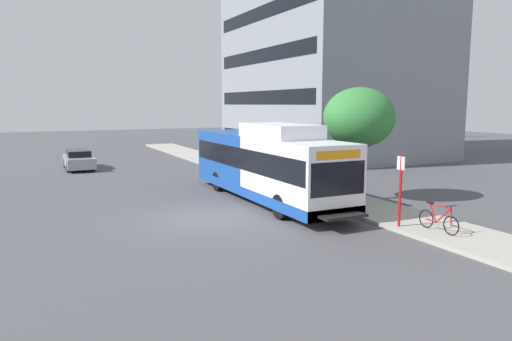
% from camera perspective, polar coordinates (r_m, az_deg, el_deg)
% --- Properties ---
extents(ground_plane, '(120.00, 120.00, 0.00)m').
position_cam_1_polar(ground_plane, '(26.35, -12.36, -1.97)').
color(ground_plane, '#4C4C51').
extents(sidewalk_curb, '(3.00, 56.00, 0.14)m').
position_cam_1_polar(sidewalk_curb, '(27.03, 3.25, -1.40)').
color(sidewalk_curb, '#A8A399').
rests_on(sidewalk_curb, ground).
extents(transit_bus, '(2.58, 12.25, 3.65)m').
position_cam_1_polar(transit_bus, '(21.96, 1.19, 0.73)').
color(transit_bus, white).
rests_on(transit_bus, ground).
extents(bus_stop_sign_pole, '(0.10, 0.36, 2.60)m').
position_cam_1_polar(bus_stop_sign_pole, '(17.51, 17.16, -1.70)').
color(bus_stop_sign_pole, red).
rests_on(bus_stop_sign_pole, sidewalk_curb).
extents(bicycle_parked, '(0.52, 1.76, 1.02)m').
position_cam_1_polar(bicycle_parked, '(17.46, 21.30, -5.57)').
color(bicycle_parked, black).
rests_on(bicycle_parked, sidewalk_curb).
extents(street_tree_near_stop, '(3.28, 3.28, 5.15)m').
position_cam_1_polar(street_tree_near_stop, '(22.26, 12.41, 6.26)').
color(street_tree_near_stop, '#4C3823').
rests_on(street_tree_near_stop, sidewalk_curb).
extents(parked_car_far_lane, '(1.80, 4.50, 1.33)m').
position_cam_1_polar(parked_car_far_lane, '(35.01, -20.74, 1.24)').
color(parked_car_far_lane, '#93999E').
rests_on(parked_car_far_lane, ground).
extents(lattice_comm_tower, '(1.10, 1.10, 31.21)m').
position_cam_1_polar(lattice_comm_tower, '(55.89, -1.15, 14.18)').
color(lattice_comm_tower, '#B7B7BC').
rests_on(lattice_comm_tower, ground).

